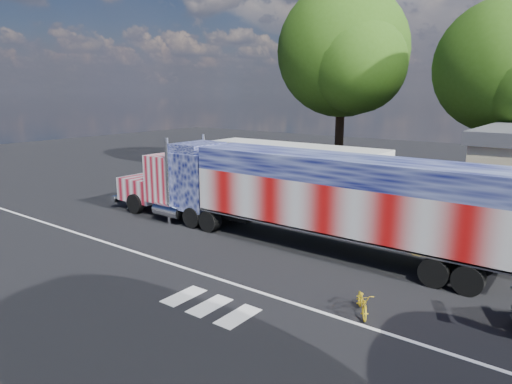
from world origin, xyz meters
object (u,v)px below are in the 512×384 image
Objects in this scene: coach_bus at (295,171)px; woman at (129,197)px; tree_n_mid at (344,52)px; semi_truck at (287,192)px; bicycle at (363,302)px; tree_ne_a at (505,67)px.

coach_bus is 10.47m from woman.
semi_truck is at bearing -71.12° from tree_n_mid.
woman is at bearing -127.20° from coach_bus.
coach_bus is 8.01× the size of bicycle.
semi_truck reaches higher than woman.
semi_truck is 18.92m from tree_n_mid.
tree_n_mid is 1.23× the size of tree_ne_a.
woman is (-10.61, -0.81, -1.58)m from semi_truck.
semi_truck is 14.05× the size of bicycle.
coach_bus is at bearing 119.98° from semi_truck.
semi_truck reaches higher than bicycle.
coach_bus is 0.81× the size of tree_n_mid.
tree_n_mid reaches higher than coach_bus.
tree_ne_a is at bearing 26.62° from woman.
tree_ne_a is (16.76, 14.57, 7.49)m from woman.
tree_ne_a is at bearing -12.78° from tree_n_mid.
tree_n_mid is at bearing 59.44° from woman.
woman is 20.13m from tree_n_mid.
tree_ne_a is at bearing 65.94° from semi_truck.
tree_n_mid reaches higher than bicycle.
coach_bus is 12.09m from tree_n_mid.
tree_n_mid is (-11.50, 21.04, 9.46)m from bicycle.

